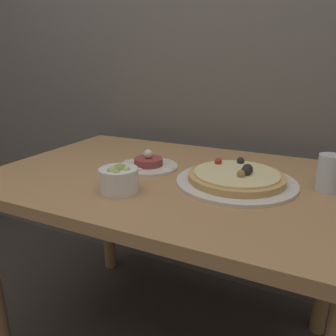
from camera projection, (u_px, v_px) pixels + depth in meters
name	position (u px, v px, depth m)	size (l,w,h in m)	color
back_wall	(225.00, 7.00, 1.37)	(8.00, 0.05, 2.60)	slate
dining_table	(170.00, 202.00, 1.13)	(1.18, 0.80, 0.73)	#AD7F51
pizza_plate	(236.00, 178.00, 1.01)	(0.37, 0.37, 0.06)	silver
tartare_plate	(148.00, 164.00, 1.16)	(0.21, 0.21, 0.07)	silver
small_bowl	(119.00, 178.00, 0.93)	(0.11, 0.11, 0.08)	white
drinking_glass	(329.00, 173.00, 0.94)	(0.07, 0.07, 0.11)	silver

